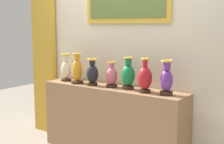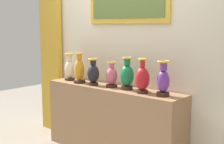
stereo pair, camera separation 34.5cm
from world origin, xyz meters
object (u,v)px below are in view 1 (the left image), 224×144
vase_emerald (128,75)px  vase_violet (167,80)px  vase_onyx (92,73)px  vase_ivory (66,69)px  vase_rose (112,76)px  vase_amber (77,70)px  vase_crimson (145,78)px

vase_emerald → vase_violet: (0.50, -0.03, 0.00)m
vase_onyx → vase_emerald: 0.49m
vase_ivory → vase_violet: (1.50, -0.02, 0.01)m
vase_rose → vase_ivory: bearing=179.6°
vase_rose → vase_emerald: (0.23, 0.01, 0.03)m
vase_emerald → vase_amber: bearing=-175.4°
vase_emerald → vase_crimson: 0.25m
vase_rose → vase_emerald: vase_emerald is taller
vase_emerald → vase_violet: bearing=-3.0°
vase_ivory → vase_crimson: size_ratio=0.95×
vase_amber → vase_onyx: size_ratio=1.16×
vase_rose → vase_emerald: bearing=1.8°
vase_onyx → vase_crimson: 0.74m
vase_ivory → vase_rose: bearing=-0.4°
vase_emerald → vase_rose: bearing=-178.2°
vase_amber → vase_emerald: bearing=4.6°
vase_onyx → vase_rose: 0.26m
vase_crimson → vase_onyx: bearing=-178.9°
vase_crimson → vase_emerald: bearing=169.5°
vase_rose → vase_crimson: vase_crimson is taller
vase_onyx → vase_emerald: vase_emerald is taller
vase_crimson → vase_violet: size_ratio=1.03×
vase_violet → vase_amber: bearing=-178.5°
vase_ivory → vase_onyx: bearing=-6.5°
vase_amber → vase_onyx: vase_amber is taller
vase_rose → vase_violet: bearing=-1.5°
vase_ivory → vase_amber: vase_amber is taller
vase_emerald → vase_ivory: bearing=-179.9°
vase_onyx → vase_emerald: bearing=7.0°
vase_ivory → vase_rose: 0.77m
vase_onyx → vase_amber: bearing=-180.0°
vase_onyx → vase_rose: size_ratio=1.09×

